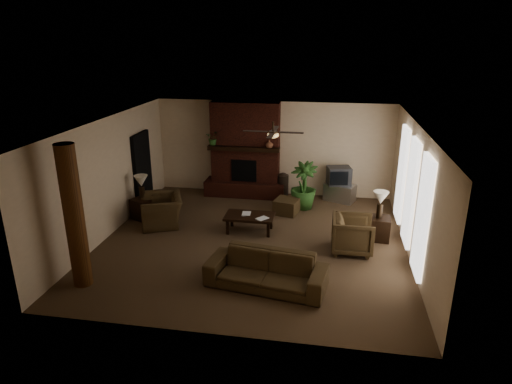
% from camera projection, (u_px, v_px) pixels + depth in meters
% --- Properties ---
extents(room_shell, '(7.00, 7.00, 7.00)m').
position_uv_depth(room_shell, '(253.00, 185.00, 10.00)').
color(room_shell, brown).
rests_on(room_shell, ground).
extents(fireplace, '(2.40, 0.70, 2.80)m').
position_uv_depth(fireplace, '(245.00, 158.00, 13.21)').
color(fireplace, '#4E1F14').
rests_on(fireplace, ground).
extents(windows, '(0.08, 3.65, 2.35)m').
position_uv_depth(windows, '(411.00, 193.00, 9.66)').
color(windows, white).
rests_on(windows, ground).
extents(log_column, '(0.36, 0.36, 2.80)m').
position_uv_depth(log_column, '(74.00, 217.00, 8.23)').
color(log_column, '#5B3316').
rests_on(log_column, ground).
extents(doorway, '(0.10, 1.00, 2.10)m').
position_uv_depth(doorway, '(142.00, 170.00, 12.33)').
color(doorway, black).
rests_on(doorway, ground).
extents(ceiling_fan, '(1.35, 1.35, 0.37)m').
position_uv_depth(ceiling_fan, '(273.00, 134.00, 9.84)').
color(ceiling_fan, black).
rests_on(ceiling_fan, ceiling).
extents(sofa, '(2.37, 1.02, 0.90)m').
position_uv_depth(sofa, '(266.00, 265.00, 8.47)').
color(sofa, '#47351E').
rests_on(sofa, ground).
extents(armchair_left, '(1.15, 1.35, 1.00)m').
position_uv_depth(armchair_left, '(161.00, 205.00, 11.30)').
color(armchair_left, '#47351E').
rests_on(armchair_left, ground).
extents(armchair_right, '(0.83, 0.89, 0.90)m').
position_uv_depth(armchair_right, '(353.00, 233.00, 9.85)').
color(armchair_right, '#47351E').
rests_on(armchair_right, ground).
extents(coffee_table, '(1.20, 0.70, 0.43)m').
position_uv_depth(coffee_table, '(250.00, 217.00, 10.90)').
color(coffee_table, black).
rests_on(coffee_table, ground).
extents(ottoman, '(0.72, 0.72, 0.40)m').
position_uv_depth(ottoman, '(287.00, 206.00, 12.08)').
color(ottoman, '#47351E').
rests_on(ottoman, ground).
extents(tv_stand, '(0.98, 0.79, 0.50)m').
position_uv_depth(tv_stand, '(340.00, 192.00, 13.00)').
color(tv_stand, '#BEBEC0').
rests_on(tv_stand, ground).
extents(tv, '(0.74, 0.65, 0.52)m').
position_uv_depth(tv, '(339.00, 176.00, 12.83)').
color(tv, '#333336').
rests_on(tv, tv_stand).
extents(floor_vase, '(0.34, 0.34, 0.77)m').
position_uv_depth(floor_vase, '(283.00, 184.00, 13.20)').
color(floor_vase, black).
rests_on(floor_vase, ground).
extents(floor_plant, '(1.10, 1.47, 0.74)m').
position_uv_depth(floor_plant, '(303.00, 195.00, 12.41)').
color(floor_plant, '#315C25').
rests_on(floor_plant, ground).
extents(side_table_left, '(0.66, 0.66, 0.55)m').
position_uv_depth(side_table_left, '(143.00, 208.00, 11.72)').
color(side_table_left, black).
rests_on(side_table_left, ground).
extents(lamp_left, '(0.42, 0.42, 0.65)m').
position_uv_depth(lamp_left, '(141.00, 183.00, 11.44)').
color(lamp_left, black).
rests_on(lamp_left, side_table_left).
extents(side_table_right, '(0.54, 0.54, 0.55)m').
position_uv_depth(side_table_right, '(379.00, 228.00, 10.51)').
color(side_table_right, black).
rests_on(side_table_right, ground).
extents(lamp_right, '(0.43, 0.43, 0.65)m').
position_uv_depth(lamp_right, '(381.00, 200.00, 10.26)').
color(lamp_right, black).
rests_on(lamp_right, side_table_right).
extents(mantel_plant, '(0.41, 0.45, 0.33)m').
position_uv_depth(mantel_plant, '(213.00, 139.00, 12.97)').
color(mantel_plant, '#315C25').
rests_on(mantel_plant, fireplace).
extents(mantel_vase, '(0.28, 0.29, 0.22)m').
position_uv_depth(mantel_vase, '(269.00, 144.00, 12.64)').
color(mantel_vase, brown).
rests_on(mantel_vase, fireplace).
extents(book_a, '(0.22, 0.05, 0.29)m').
position_uv_depth(book_a, '(242.00, 209.00, 10.89)').
color(book_a, '#999999').
rests_on(book_a, coffee_table).
extents(book_b, '(0.18, 0.15, 0.29)m').
position_uv_depth(book_b, '(259.00, 212.00, 10.68)').
color(book_b, '#999999').
rests_on(book_b, coffee_table).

